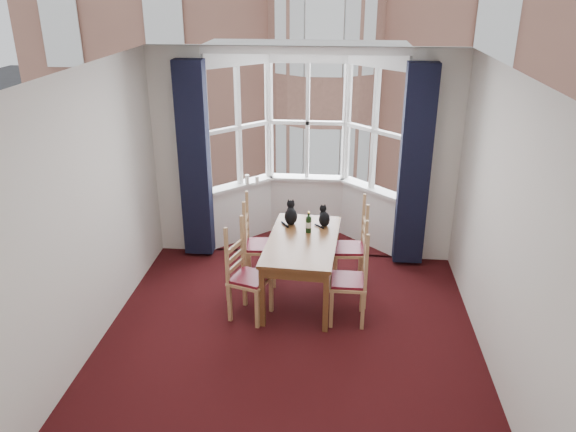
# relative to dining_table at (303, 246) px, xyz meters

# --- Properties ---
(floor) EXTENTS (4.50, 4.50, 0.00)m
(floor) POSITION_rel_dining_table_xyz_m (-0.07, -1.07, -0.67)
(floor) COLOR black
(floor) RESTS_ON ground
(ceiling) EXTENTS (4.50, 4.50, 0.00)m
(ceiling) POSITION_rel_dining_table_xyz_m (-0.07, -1.07, 2.13)
(ceiling) COLOR white
(ceiling) RESTS_ON floor
(wall_left) EXTENTS (0.00, 4.50, 4.50)m
(wall_left) POSITION_rel_dining_table_xyz_m (-2.07, -1.07, 0.73)
(wall_left) COLOR silver
(wall_left) RESTS_ON floor
(wall_right) EXTENTS (0.00, 4.50, 4.50)m
(wall_right) POSITION_rel_dining_table_xyz_m (1.93, -1.07, 0.73)
(wall_right) COLOR silver
(wall_right) RESTS_ON floor
(wall_near) EXTENTS (4.00, 0.00, 4.00)m
(wall_near) POSITION_rel_dining_table_xyz_m (-0.07, -3.32, 0.73)
(wall_near) COLOR silver
(wall_near) RESTS_ON floor
(wall_back_pier_left) EXTENTS (0.70, 0.12, 2.80)m
(wall_back_pier_left) POSITION_rel_dining_table_xyz_m (-1.72, 1.18, 0.73)
(wall_back_pier_left) COLOR silver
(wall_back_pier_left) RESTS_ON floor
(wall_back_pier_right) EXTENTS (0.70, 0.12, 2.80)m
(wall_back_pier_right) POSITION_rel_dining_table_xyz_m (1.58, 1.18, 0.73)
(wall_back_pier_right) COLOR silver
(wall_back_pier_right) RESTS_ON floor
(bay_window) EXTENTS (2.76, 0.94, 2.80)m
(bay_window) POSITION_rel_dining_table_xyz_m (-0.07, 1.69, 0.73)
(bay_window) COLOR white
(bay_window) RESTS_ON floor
(curtain_left) EXTENTS (0.38, 0.22, 2.60)m
(curtain_left) POSITION_rel_dining_table_xyz_m (-1.49, 1.00, 0.68)
(curtain_left) COLOR black
(curtain_left) RESTS_ON floor
(curtain_right) EXTENTS (0.38, 0.22, 2.60)m
(curtain_right) POSITION_rel_dining_table_xyz_m (1.35, 1.00, 0.68)
(curtain_right) COLOR black
(curtain_right) RESTS_ON floor
(dining_table) EXTENTS (0.89, 1.53, 0.76)m
(dining_table) POSITION_rel_dining_table_xyz_m (0.00, 0.00, 0.00)
(dining_table) COLOR brown
(dining_table) RESTS_ON floor
(chair_left_near) EXTENTS (0.51, 0.52, 0.92)m
(chair_left_near) POSITION_rel_dining_table_xyz_m (-0.63, -0.46, -0.20)
(chair_left_near) COLOR tan
(chair_left_near) RESTS_ON floor
(chair_left_far) EXTENTS (0.42, 0.44, 0.92)m
(chair_left_far) POSITION_rel_dining_table_xyz_m (-0.63, 0.33, -0.20)
(chair_left_far) COLOR tan
(chair_left_far) RESTS_ON floor
(chair_right_near) EXTENTS (0.40, 0.42, 0.92)m
(chair_right_near) POSITION_rel_dining_table_xyz_m (0.63, -0.45, -0.20)
(chair_right_near) COLOR tan
(chair_right_near) RESTS_ON floor
(chair_right_far) EXTENTS (0.43, 0.45, 0.92)m
(chair_right_far) POSITION_rel_dining_table_xyz_m (0.64, 0.36, -0.20)
(chair_right_far) COLOR tan
(chair_right_far) RESTS_ON floor
(cat_left) EXTENTS (0.18, 0.24, 0.31)m
(cat_left) POSITION_rel_dining_table_xyz_m (-0.18, 0.44, 0.20)
(cat_left) COLOR black
(cat_left) RESTS_ON dining_table
(cat_right) EXTENTS (0.19, 0.22, 0.27)m
(cat_right) POSITION_rel_dining_table_xyz_m (0.24, 0.42, 0.19)
(cat_right) COLOR black
(cat_right) RESTS_ON dining_table
(wine_bottle) EXTENTS (0.07, 0.07, 0.26)m
(wine_bottle) POSITION_rel_dining_table_xyz_m (0.06, 0.20, 0.20)
(wine_bottle) COLOR black
(wine_bottle) RESTS_ON dining_table
(candle_tall) EXTENTS (0.06, 0.06, 0.13)m
(candle_tall) POSITION_rel_dining_table_xyz_m (-0.89, 1.53, 0.27)
(candle_tall) COLOR white
(candle_tall) RESTS_ON bay_window
(candle_short) EXTENTS (0.06, 0.06, 0.10)m
(candle_short) POSITION_rel_dining_table_xyz_m (-0.76, 1.56, 0.25)
(candle_short) COLOR white
(candle_short) RESTS_ON bay_window
(street) EXTENTS (80.00, 80.00, 0.00)m
(street) POSITION_rel_dining_table_xyz_m (-0.07, 31.18, -6.67)
(street) COLOR #333335
(street) RESTS_ON ground
(tenement_building) EXTENTS (18.40, 7.80, 15.20)m
(tenement_building) POSITION_rel_dining_table_xyz_m (-0.07, 12.95, 0.93)
(tenement_building) COLOR #9E6451
(tenement_building) RESTS_ON street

